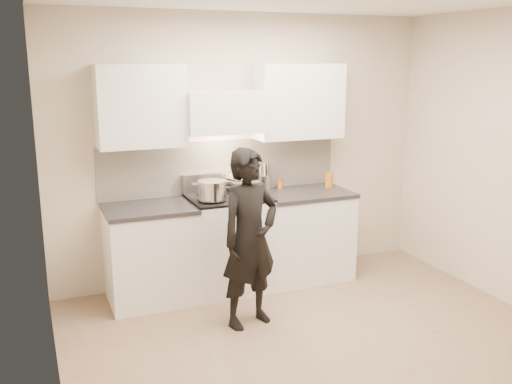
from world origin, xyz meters
TOP-DOWN VIEW (x-y plane):
  - ground_plane at (0.00, 0.00)m, footprint 4.00×4.00m
  - room_shell at (-0.06, 0.37)m, footprint 4.04×3.54m
  - stove at (-0.30, 1.42)m, footprint 0.76×0.65m
  - counter_right at (0.53, 1.43)m, footprint 0.92×0.67m
  - counter_left at (-1.08, 1.43)m, footprint 0.82×0.67m
  - wok at (-0.11, 1.52)m, footprint 0.41×0.50m
  - stock_pot at (-0.50, 1.31)m, footprint 0.38×0.32m
  - utensil_crock at (0.21, 1.67)m, footprint 0.10×0.10m
  - spice_jar at (0.36, 1.65)m, footprint 0.05×0.05m
  - oil_glass at (0.87, 1.52)m, footprint 0.09×0.09m
  - person at (-0.40, 0.61)m, footprint 0.64×0.51m

SIDE VIEW (x-z plane):
  - ground_plane at x=0.00m, z-range 0.00..0.00m
  - counter_right at x=0.53m, z-range 0.00..0.92m
  - counter_left at x=-1.08m, z-range 0.00..0.92m
  - stove at x=-0.30m, z-range 0.00..0.95m
  - person at x=-0.40m, z-range 0.00..1.54m
  - spice_jar at x=0.36m, z-range 0.92..1.03m
  - oil_glass at x=0.87m, z-range 0.92..1.07m
  - utensil_crock at x=0.21m, z-range 0.87..1.14m
  - stock_pot at x=-0.50m, z-range 0.96..1.14m
  - wok at x=-0.11m, z-range 0.90..1.23m
  - room_shell at x=-0.06m, z-range 0.25..2.95m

